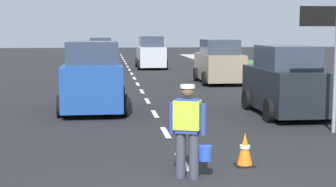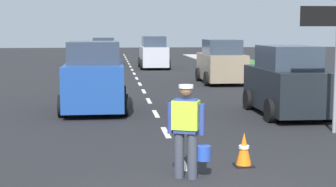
# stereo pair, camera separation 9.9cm
# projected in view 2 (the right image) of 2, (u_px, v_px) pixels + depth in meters

# --- Properties ---
(ground_plane) EXTENTS (96.00, 96.00, 0.00)m
(ground_plane) POSITION_uv_depth(u_px,v_px,m) (136.00, 78.00, 28.47)
(ground_plane) COLOR black
(lane_center_line) EXTENTS (0.14, 46.40, 0.01)m
(lane_center_line) POSITION_uv_depth(u_px,v_px,m) (133.00, 72.00, 32.61)
(lane_center_line) COLOR silver
(lane_center_line) RESTS_ON ground
(road_worker) EXTENTS (0.76, 0.43, 1.67)m
(road_worker) POSITION_uv_depth(u_px,v_px,m) (187.00, 127.00, 9.17)
(road_worker) COLOR #383D4C
(road_worker) RESTS_ON ground
(lane_direction_sign) EXTENTS (1.16, 0.11, 3.20)m
(lane_direction_sign) POSITION_uv_depth(u_px,v_px,m) (328.00, 38.00, 13.07)
(lane_direction_sign) COLOR gray
(lane_direction_sign) RESTS_ON ground
(traffic_cone_near) EXTENTS (0.36, 0.36, 0.66)m
(traffic_cone_near) POSITION_uv_depth(u_px,v_px,m) (244.00, 150.00, 10.07)
(traffic_cone_near) COLOR black
(traffic_cone_near) RESTS_ON ground
(car_parked_curbside) EXTENTS (1.91, 3.88, 2.14)m
(car_parked_curbside) POSITION_uv_depth(u_px,v_px,m) (286.00, 83.00, 15.99)
(car_parked_curbside) COLOR black
(car_parked_curbside) RESTS_ON ground
(car_outgoing_far) EXTENTS (1.96, 4.08, 2.17)m
(car_outgoing_far) POSITION_uv_depth(u_px,v_px,m) (154.00, 53.00, 35.29)
(car_outgoing_far) COLOR silver
(car_outgoing_far) RESTS_ON ground
(car_parked_far) EXTENTS (2.07, 3.86, 2.13)m
(car_parked_far) POSITION_uv_depth(u_px,v_px,m) (221.00, 63.00, 25.53)
(car_parked_far) COLOR gray
(car_parked_far) RESTS_ON ground
(car_oncoming_lead) EXTENTS (2.09, 3.82, 2.24)m
(car_oncoming_lead) POSITION_uv_depth(u_px,v_px,m) (94.00, 79.00, 16.86)
(car_oncoming_lead) COLOR #1E4799
(car_oncoming_lead) RESTS_ON ground
(car_oncoming_third) EXTENTS (2.06, 4.10, 1.99)m
(car_oncoming_third) POSITION_uv_depth(u_px,v_px,m) (104.00, 52.00, 40.30)
(car_oncoming_third) COLOR black
(car_oncoming_third) RESTS_ON ground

